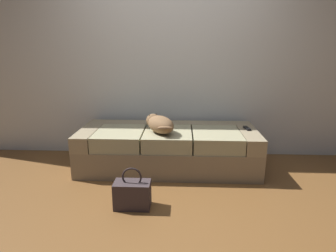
# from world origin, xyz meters

# --- Properties ---
(ground_plane) EXTENTS (10.00, 10.00, 0.00)m
(ground_plane) POSITION_xyz_m (0.00, 0.00, 0.00)
(ground_plane) COLOR brown
(back_wall) EXTENTS (6.40, 0.10, 2.80)m
(back_wall) POSITION_xyz_m (0.00, 1.57, 1.40)
(back_wall) COLOR silver
(back_wall) RESTS_ON ground
(couch) EXTENTS (2.04, 0.85, 0.47)m
(couch) POSITION_xyz_m (0.00, 1.04, 0.23)
(couch) COLOR #85745B
(couch) RESTS_ON ground
(dog_tan) EXTENTS (0.42, 0.52, 0.19)m
(dog_tan) POSITION_xyz_m (-0.09, 0.90, 0.57)
(dog_tan) COLOR brown
(dog_tan) RESTS_ON couch
(tv_remote) EXTENTS (0.07, 0.15, 0.02)m
(tv_remote) POSITION_xyz_m (0.91, 1.07, 0.48)
(tv_remote) COLOR black
(tv_remote) RESTS_ON couch
(handbag) EXTENTS (0.32, 0.18, 0.38)m
(handbag) POSITION_xyz_m (-0.28, 0.11, 0.13)
(handbag) COLOR #3B3033
(handbag) RESTS_ON ground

